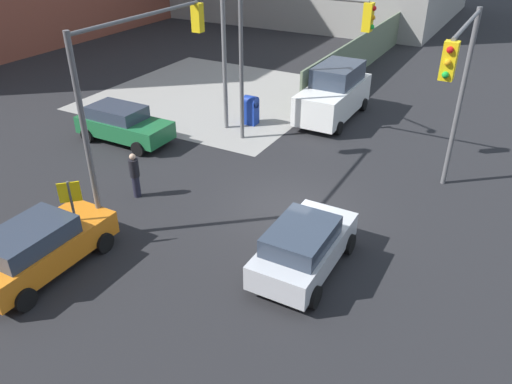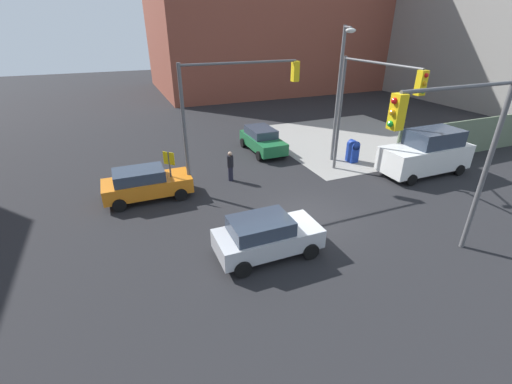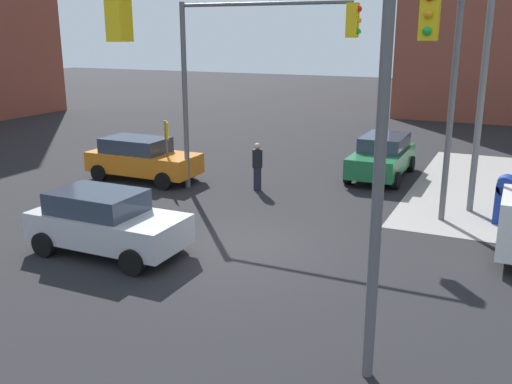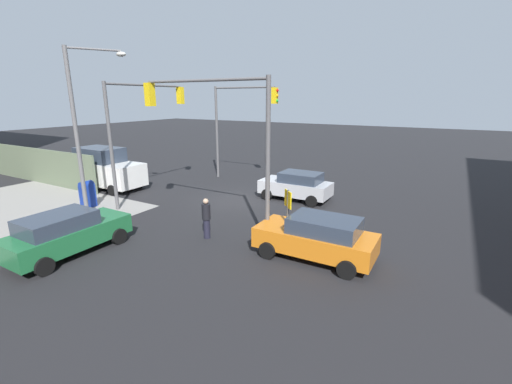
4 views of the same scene
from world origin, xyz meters
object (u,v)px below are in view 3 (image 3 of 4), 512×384
(mailbox_blue, at_px, (505,198))
(traffic_signal_ne_corner, at_px, (445,68))
(traffic_signal_nw_corner, at_px, (247,58))
(coupe_orange, at_px, (142,158))
(street_lamp_corner, at_px, (478,61))
(traffic_signal_se_corner, at_px, (264,92))
(coupe_green, at_px, (382,156))
(pedestrian_crossing, at_px, (257,166))
(sedan_silver, at_px, (106,221))

(mailbox_blue, bearing_deg, traffic_signal_ne_corner, -122.36)
(traffic_signal_nw_corner, xyz_separation_m, coupe_orange, (-4.61, 0.22, -3.84))
(street_lamp_corner, relative_size, coupe_orange, 1.86)
(traffic_signal_se_corner, relative_size, street_lamp_corner, 0.81)
(traffic_signal_nw_corner, relative_size, street_lamp_corner, 0.81)
(traffic_signal_nw_corner, bearing_deg, coupe_green, 50.97)
(pedestrian_crossing, bearing_deg, mailbox_blue, -117.87)
(traffic_signal_nw_corner, relative_size, sedan_silver, 1.61)
(traffic_signal_se_corner, bearing_deg, coupe_green, 94.18)
(street_lamp_corner, relative_size, mailbox_blue, 5.59)
(coupe_green, height_order, pedestrian_crossing, pedestrian_crossing)
(traffic_signal_ne_corner, xyz_separation_m, mailbox_blue, (1.70, 2.68, -3.88))
(traffic_signal_se_corner, distance_m, pedestrian_crossing, 11.36)
(traffic_signal_se_corner, xyz_separation_m, street_lamp_corner, (2.42, 9.98, 0.10))
(sedan_silver, bearing_deg, coupe_orange, 119.03)
(traffic_signal_ne_corner, height_order, coupe_green, traffic_signal_ne_corner)
(street_lamp_corner, bearing_deg, coupe_green, 133.85)
(traffic_signal_se_corner, distance_m, coupe_orange, 13.60)
(mailbox_blue, distance_m, coupe_orange, 12.87)
(coupe_orange, distance_m, pedestrian_crossing, 4.69)
(traffic_signal_nw_corner, bearing_deg, traffic_signal_se_corner, -62.64)
(traffic_signal_se_corner, relative_size, sedan_silver, 1.61)
(street_lamp_corner, distance_m, coupe_green, 6.25)
(street_lamp_corner, relative_size, pedestrian_crossing, 4.63)
(traffic_signal_se_corner, xyz_separation_m, coupe_orange, (-9.27, 9.22, -3.76))
(traffic_signal_se_corner, relative_size, coupe_green, 1.49)
(traffic_signal_nw_corner, bearing_deg, traffic_signal_ne_corner, -18.42)
(sedan_silver, xyz_separation_m, coupe_orange, (-3.69, 6.64, 0.00))
(traffic_signal_se_corner, height_order, pedestrian_crossing, traffic_signal_se_corner)
(sedan_silver, distance_m, coupe_orange, 7.60)
(traffic_signal_nw_corner, bearing_deg, mailbox_blue, 3.47)
(traffic_signal_se_corner, bearing_deg, coupe_orange, 135.14)
(traffic_signal_ne_corner, bearing_deg, traffic_signal_se_corner, -105.56)
(traffic_signal_nw_corner, relative_size, coupe_orange, 1.51)
(traffic_signal_ne_corner, xyz_separation_m, coupe_orange, (-11.16, 2.40, -3.80))
(mailbox_blue, height_order, coupe_orange, coupe_orange)
(street_lamp_corner, bearing_deg, traffic_signal_se_corner, -103.63)
(traffic_signal_nw_corner, bearing_deg, street_lamp_corner, 7.86)
(street_lamp_corner, distance_m, pedestrian_crossing, 7.99)
(sedan_silver, xyz_separation_m, pedestrian_crossing, (0.98, 7.12, 0.06))
(sedan_silver, relative_size, pedestrian_crossing, 2.33)
(pedestrian_crossing, bearing_deg, traffic_signal_se_corner, 178.90)
(mailbox_blue, height_order, sedan_silver, sedan_silver)
(traffic_signal_ne_corner, bearing_deg, pedestrian_crossing, 156.08)
(traffic_signal_se_corner, distance_m, coupe_green, 14.07)
(mailbox_blue, bearing_deg, street_lamp_corner, 157.97)
(traffic_signal_se_corner, bearing_deg, mailbox_blue, 69.25)
(traffic_signal_nw_corner, distance_m, pedestrian_crossing, 3.84)
(traffic_signal_nw_corner, height_order, coupe_orange, traffic_signal_nw_corner)
(coupe_orange, height_order, pedestrian_crossing, pedestrian_crossing)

